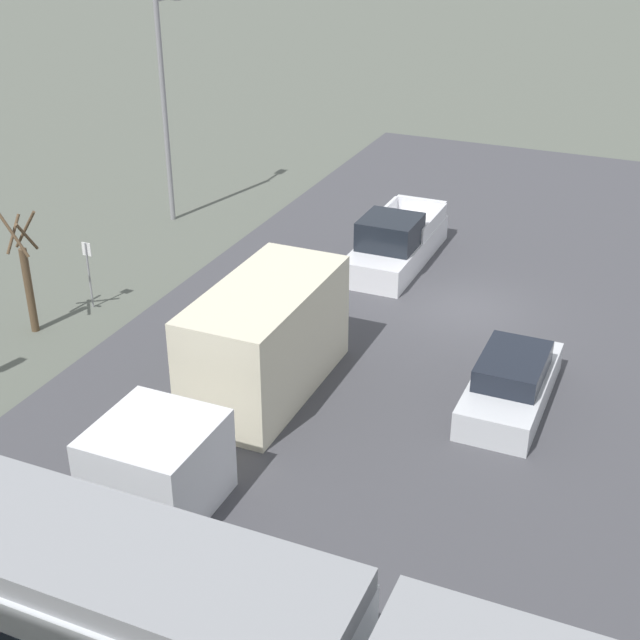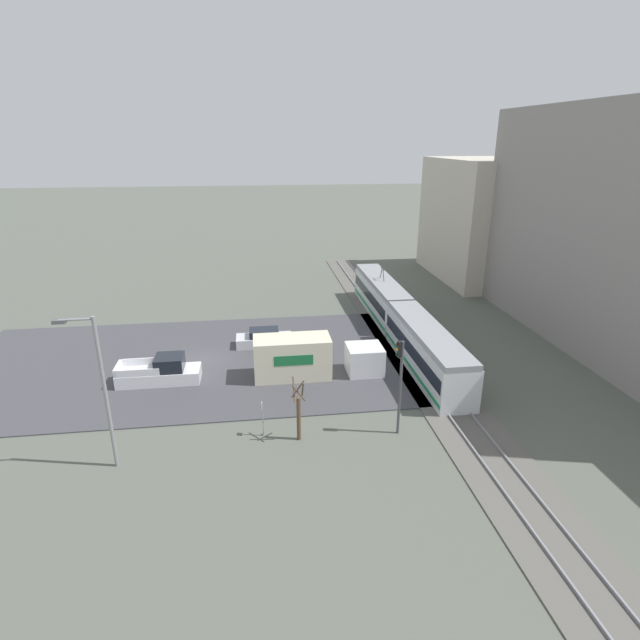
% 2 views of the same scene
% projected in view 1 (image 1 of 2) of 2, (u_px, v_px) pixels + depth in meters
% --- Properties ---
extents(ground_plane, '(320.00, 320.00, 0.00)m').
position_uv_depth(ground_plane, '(465.00, 310.00, 28.62)').
color(ground_plane, '#565B51').
extents(road_surface, '(18.66, 37.08, 0.08)m').
position_uv_depth(road_surface, '(465.00, 309.00, 28.60)').
color(road_surface, '#424247').
rests_on(road_surface, ground).
extents(box_truck, '(2.52, 9.42, 3.02)m').
position_uv_depth(box_truck, '(243.00, 366.00, 22.53)').
color(box_truck, silver).
rests_on(box_truck, ground).
extents(pickup_truck, '(2.08, 5.75, 1.94)m').
position_uv_depth(pickup_truck, '(396.00, 244.00, 31.41)').
color(pickup_truck, silver).
rests_on(pickup_truck, ground).
extents(sedan_car_0, '(1.89, 4.65, 1.42)m').
position_uv_depth(sedan_car_0, '(511.00, 383.00, 23.31)').
color(sedan_car_0, silver).
rests_on(sedan_car_0, ground).
extents(street_tree, '(0.93, 0.77, 3.87)m').
position_uv_depth(street_tree, '(27.00, 278.00, 26.55)').
color(street_tree, brown).
rests_on(street_tree, ground).
extents(street_lamp_near_crossing, '(0.36, 1.95, 8.49)m').
position_uv_depth(street_lamp_near_crossing, '(166.00, 97.00, 33.78)').
color(street_lamp_near_crossing, gray).
rests_on(street_lamp_near_crossing, ground).
extents(no_parking_sign, '(0.32, 0.08, 2.23)m').
position_uv_depth(no_parking_sign, '(88.00, 268.00, 28.18)').
color(no_parking_sign, gray).
rests_on(no_parking_sign, ground).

